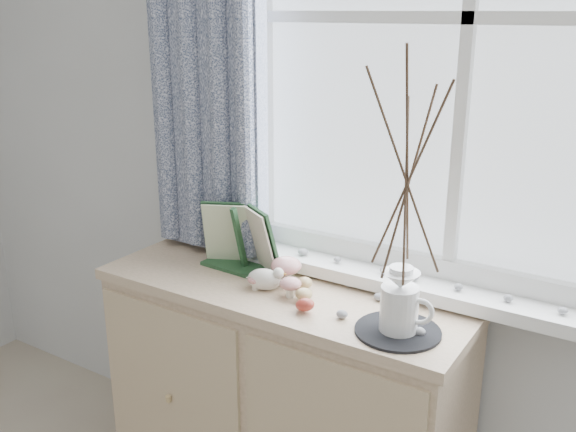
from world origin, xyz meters
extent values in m
cube|color=silver|center=(0.00, 2.00, 1.30)|extent=(4.00, 0.04, 2.60)
cube|color=silver|center=(0.30, 2.00, 1.65)|extent=(1.30, 0.01, 1.40)
cube|color=white|center=(0.30, 1.92, 0.88)|extent=(1.45, 0.16, 0.04)
cube|color=#091535|center=(-0.52, 1.87, 1.68)|extent=(0.44, 0.06, 1.61)
cube|color=beige|center=(-0.15, 1.75, 0.41)|extent=(1.17, 0.43, 0.81)
cube|color=beige|center=(-0.15, 1.75, 0.83)|extent=(1.20, 0.45, 0.03)
cube|color=tan|center=(-0.44, 1.53, 0.41)|extent=(0.55, 0.01, 0.75)
cylinder|color=white|center=(-0.15, 1.77, 0.88)|extent=(0.03, 0.03, 0.06)
ellipsoid|color=#950904|center=(-0.15, 1.77, 0.91)|extent=(0.10, 0.10, 0.05)
cylinder|color=white|center=(-0.09, 1.70, 0.87)|extent=(0.03, 0.03, 0.04)
ellipsoid|color=#950904|center=(-0.09, 1.70, 0.89)|extent=(0.07, 0.07, 0.04)
cylinder|color=white|center=(-0.21, 1.69, 0.87)|extent=(0.02, 0.02, 0.03)
ellipsoid|color=#950904|center=(-0.21, 1.69, 0.88)|extent=(0.05, 0.05, 0.03)
ellipsoid|color=tan|center=(-0.04, 1.69, 0.87)|extent=(0.05, 0.04, 0.06)
ellipsoid|color=tan|center=(-0.08, 1.76, 0.87)|extent=(0.05, 0.04, 0.06)
ellipsoid|color=maroon|center=(0.00, 1.63, 0.87)|extent=(0.05, 0.04, 0.06)
cylinder|color=black|center=(0.27, 1.66, 0.85)|extent=(0.23, 0.23, 0.01)
cylinder|color=white|center=(0.27, 1.66, 0.92)|extent=(0.13, 0.13, 0.12)
cone|color=white|center=(0.27, 1.66, 1.00)|extent=(0.10, 0.10, 0.04)
cylinder|color=white|center=(0.27, 1.66, 1.02)|extent=(0.06, 0.06, 0.03)
torus|color=white|center=(0.33, 1.66, 0.93)|extent=(0.08, 0.04, 0.08)
ellipsoid|color=#969598|center=(0.11, 1.65, 0.86)|extent=(0.03, 0.03, 0.02)
ellipsoid|color=#969598|center=(0.15, 1.81, 0.86)|extent=(0.03, 0.03, 0.02)
ellipsoid|color=#969598|center=(0.33, 1.67, 0.86)|extent=(0.03, 0.03, 0.02)
ellipsoid|color=#969598|center=(0.03, 1.85, 0.86)|extent=(0.03, 0.03, 0.02)
camera|label=1|loc=(0.85, 0.21, 1.67)|focal=40.00mm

